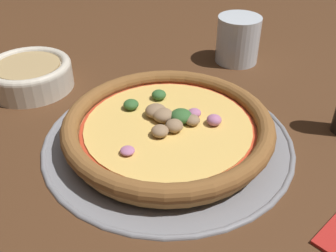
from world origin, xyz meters
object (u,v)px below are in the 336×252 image
pizza_tray (168,139)px  bowl_near (29,74)px  pizza (168,127)px  drinking_cup (238,40)px

pizza_tray → bowl_near: bowl_near is taller
pizza → drinking_cup: bearing=-3.2°
pizza_tray → pizza: 0.02m
bowl_near → drinking_cup: size_ratio=1.65×
pizza_tray → pizza: size_ratio=1.20×
drinking_cup → pizza: bearing=176.8°
bowl_near → drinking_cup: 0.38m
pizza_tray → bowl_near: 0.28m
pizza → drinking_cup: drinking_cup is taller
pizza_tray → drinking_cup: (0.28, -0.02, 0.04)m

